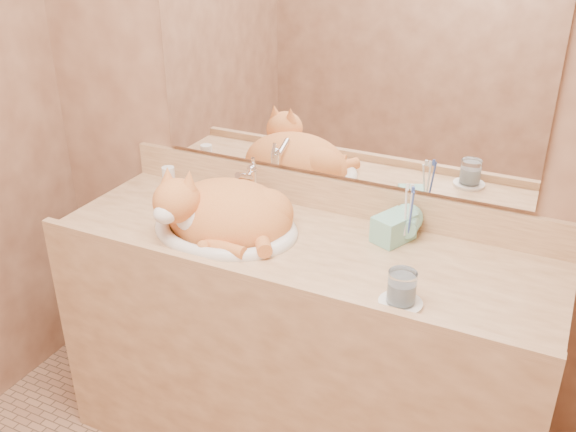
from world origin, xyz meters
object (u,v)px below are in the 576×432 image
at_px(sink_basin, 225,210).
at_px(water_glass, 402,287).
at_px(vanity_counter, 299,352).
at_px(cat, 222,210).
at_px(toothbrush_cup, 407,232).
at_px(soap_dispenser, 381,219).

height_order(sink_basin, water_glass, sink_basin).
xyz_separation_m(sink_basin, water_glass, (0.64, -0.16, -0.02)).
relative_size(vanity_counter, cat, 3.74).
height_order(cat, toothbrush_cup, cat).
bearing_deg(vanity_counter, cat, -174.64).
xyz_separation_m(soap_dispenser, water_glass, (0.15, -0.28, -0.04)).
bearing_deg(water_glass, soap_dispenser, 119.07).
relative_size(soap_dispenser, water_glass, 2.15).
distance_m(cat, water_glass, 0.67).
distance_m(cat, soap_dispenser, 0.51).
height_order(sink_basin, soap_dispenser, soap_dispenser).
bearing_deg(toothbrush_cup, soap_dispenser, -146.79).
distance_m(toothbrush_cup, water_glass, 0.33).
xyz_separation_m(sink_basin, soap_dispenser, (0.49, 0.11, 0.02)).
xyz_separation_m(cat, soap_dispenser, (0.49, 0.12, 0.03)).
bearing_deg(soap_dispenser, water_glass, -37.80).
bearing_deg(sink_basin, toothbrush_cup, 21.37).
bearing_deg(toothbrush_cup, vanity_counter, -155.31).
distance_m(vanity_counter, cat, 0.56).
xyz_separation_m(cat, water_glass, (0.65, -0.16, -0.02)).
xyz_separation_m(vanity_counter, soap_dispenser, (0.23, 0.09, 0.52)).
bearing_deg(vanity_counter, water_glass, -25.71).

